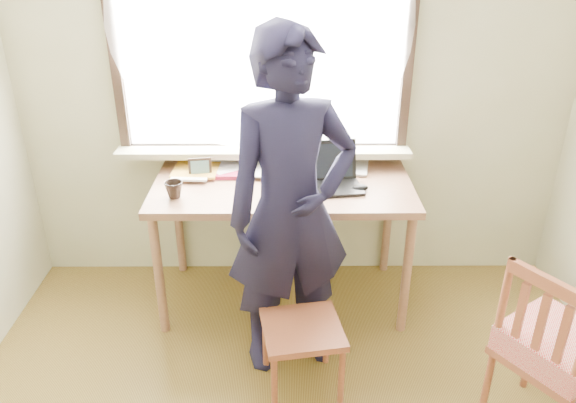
{
  "coord_description": "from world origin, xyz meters",
  "views": [
    {
      "loc": [
        -0.06,
        -1.42,
        2.23
      ],
      "look_at": [
        -0.05,
        0.95,
        1.05
      ],
      "focal_mm": 35.0,
      "sensor_mm": 36.0,
      "label": 1
    }
  ],
  "objects_px": {
    "laptop": "(328,176)",
    "mug_dark": "(174,190)",
    "work_chair": "(302,336)",
    "desk": "(283,196)",
    "mug_white": "(276,162)",
    "side_chair": "(554,348)",
    "person": "(291,210)"
  },
  "relations": [
    {
      "from": "laptop",
      "to": "mug_dark",
      "type": "xyz_separation_m",
      "value": [
        -0.88,
        -0.16,
        -0.01
      ]
    },
    {
      "from": "mug_dark",
      "to": "work_chair",
      "type": "xyz_separation_m",
      "value": [
        0.71,
        -0.61,
        -0.54
      ]
    },
    {
      "from": "desk",
      "to": "laptop",
      "type": "distance_m",
      "value": 0.31
    },
    {
      "from": "mug_white",
      "to": "work_chair",
      "type": "bearing_deg",
      "value": -82.04
    },
    {
      "from": "work_chair",
      "to": "side_chair",
      "type": "relative_size",
      "value": 0.48
    },
    {
      "from": "side_chair",
      "to": "person",
      "type": "height_order",
      "value": "person"
    },
    {
      "from": "laptop",
      "to": "mug_dark",
      "type": "relative_size",
      "value": 3.85
    },
    {
      "from": "mug_white",
      "to": "person",
      "type": "bearing_deg",
      "value": -83.45
    },
    {
      "from": "desk",
      "to": "side_chair",
      "type": "height_order",
      "value": "side_chair"
    },
    {
      "from": "person",
      "to": "mug_dark",
      "type": "bearing_deg",
      "value": 134.77
    },
    {
      "from": "laptop",
      "to": "mug_white",
      "type": "bearing_deg",
      "value": 140.88
    },
    {
      "from": "mug_white",
      "to": "side_chair",
      "type": "height_order",
      "value": "side_chair"
    },
    {
      "from": "mug_dark",
      "to": "person",
      "type": "bearing_deg",
      "value": -27.88
    },
    {
      "from": "laptop",
      "to": "side_chair",
      "type": "relative_size",
      "value": 0.43
    },
    {
      "from": "person",
      "to": "side_chair",
      "type": "bearing_deg",
      "value": -41.3
    },
    {
      "from": "desk",
      "to": "work_chair",
      "type": "bearing_deg",
      "value": -82.86
    },
    {
      "from": "side_chair",
      "to": "person",
      "type": "relative_size",
      "value": 0.51
    },
    {
      "from": "laptop",
      "to": "person",
      "type": "xyz_separation_m",
      "value": [
        -0.23,
        -0.51,
        0.04
      ]
    },
    {
      "from": "mug_dark",
      "to": "laptop",
      "type": "bearing_deg",
      "value": 10.34
    },
    {
      "from": "laptop",
      "to": "side_chair",
      "type": "distance_m",
      "value": 1.48
    },
    {
      "from": "mug_white",
      "to": "person",
      "type": "xyz_separation_m",
      "value": [
        0.09,
        -0.76,
        0.05
      ]
    },
    {
      "from": "laptop",
      "to": "mug_white",
      "type": "distance_m",
      "value": 0.4
    },
    {
      "from": "mug_dark",
      "to": "person",
      "type": "relative_size",
      "value": 0.06
    },
    {
      "from": "work_chair",
      "to": "person",
      "type": "xyz_separation_m",
      "value": [
        -0.06,
        0.27,
        0.59
      ]
    },
    {
      "from": "mug_dark",
      "to": "side_chair",
      "type": "relative_size",
      "value": 0.11
    },
    {
      "from": "desk",
      "to": "mug_dark",
      "type": "relative_size",
      "value": 14.89
    },
    {
      "from": "mug_white",
      "to": "mug_dark",
      "type": "xyz_separation_m",
      "value": [
        -0.57,
        -0.42,
        0.0
      ]
    },
    {
      "from": "laptop",
      "to": "side_chair",
      "type": "height_order",
      "value": "laptop"
    },
    {
      "from": "desk",
      "to": "mug_white",
      "type": "relative_size",
      "value": 13.7
    },
    {
      "from": "side_chair",
      "to": "person",
      "type": "bearing_deg",
      "value": 156.06
    },
    {
      "from": "desk",
      "to": "side_chair",
      "type": "relative_size",
      "value": 1.65
    },
    {
      "from": "laptop",
      "to": "mug_dark",
      "type": "distance_m",
      "value": 0.9
    }
  ]
}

